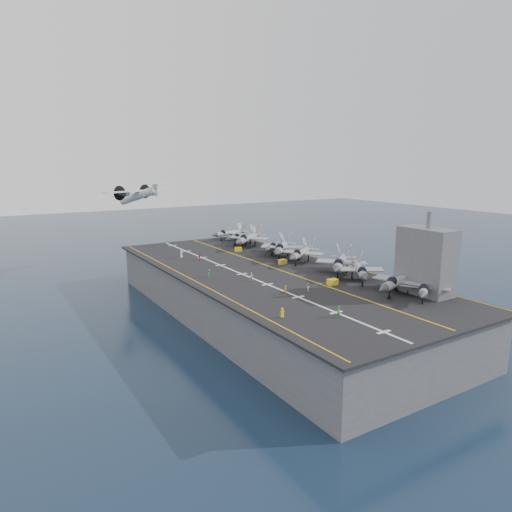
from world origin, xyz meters
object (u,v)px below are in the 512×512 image
tow_cart_a (333,282)px  island_superstructure (426,253)px  fighter_jet_0 (425,286)px  transport_plane (139,196)px

tow_cart_a → island_superstructure: bearing=-51.4°
fighter_jet_0 → tow_cart_a: bearing=117.4°
island_superstructure → tow_cart_a: island_superstructure is taller
fighter_jet_0 → tow_cart_a: size_ratio=7.79×
tow_cart_a → transport_plane: 76.75m
island_superstructure → tow_cart_a: 18.06m
island_superstructure → fighter_jet_0: bearing=-139.0°
island_superstructure → transport_plane: size_ratio=0.51×
transport_plane → fighter_jet_0: bearing=-76.1°
island_superstructure → transport_plane: bearing=105.8°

